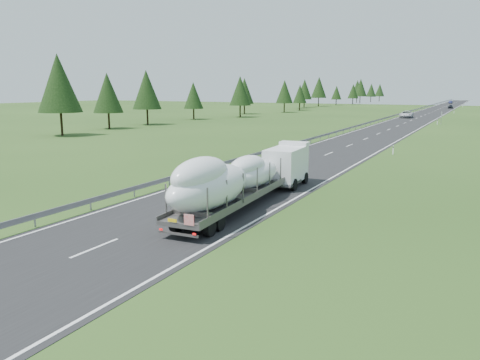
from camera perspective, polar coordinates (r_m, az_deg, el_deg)
The scene contains 10 objects.
ground at distance 29.64m, azimuth -4.91°, elevation -3.17°, with size 400.00×400.00×0.00m, color #274416.
road_surface at distance 125.32m, azimuth 20.77°, elevation 7.07°, with size 10.00×400.00×0.02m, color black.
guardrail at distance 126.00m, azimuth 18.38°, elevation 7.51°, with size 0.10×400.00×0.76m.
marker_posts at distance 179.49m, azimuth 25.13°, elevation 7.92°, with size 0.13×350.08×1.00m.
highway_sign at distance 104.61m, azimuth 23.36°, elevation 7.21°, with size 0.08×0.90×2.60m.
tree_line_left at distance 149.63m, azimuth 4.52°, elevation 10.87°, with size 13.56×287.27×12.55m.
boat_truck at distance 28.67m, azimuth 0.08°, elevation 0.42°, with size 3.21×17.51×3.82m.
distant_van at distance 125.79m, azimuth 19.63°, elevation 7.55°, with size 2.89×6.28×1.74m, color silver.
distant_car_dark at distance 191.10m, azimuth 24.27°, elevation 8.17°, with size 1.62×4.04×1.38m, color black.
distant_car_blue at distance 252.48m, azimuth 24.29°, elevation 8.65°, with size 1.48×4.24×1.40m, color #161A3E.
Camera 1 is at (15.59, -24.13, 7.29)m, focal length 35.00 mm.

